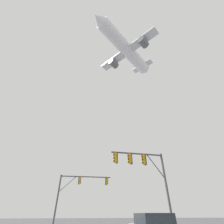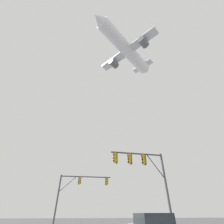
% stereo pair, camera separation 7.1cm
% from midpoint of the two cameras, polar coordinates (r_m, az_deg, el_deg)
% --- Properties ---
extents(signal_pole_near, '(5.17, 0.56, 6.62)m').
position_cam_midpoint_polar(signal_pole_near, '(15.69, 11.59, -19.75)').
color(signal_pole_near, '#4C4C51').
rests_on(signal_pole_near, ground).
extents(signal_pole_far, '(6.94, 0.50, 6.08)m').
position_cam_midpoint_polar(signal_pole_far, '(23.69, -12.46, -25.20)').
color(signal_pole_far, '#4C4C51').
rests_on(signal_pole_far, ground).
extents(airplane, '(25.87, 21.85, 8.23)m').
position_cam_midpoint_polar(airplane, '(59.69, 5.08, 22.02)').
color(airplane, white).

